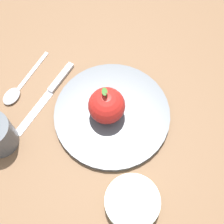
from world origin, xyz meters
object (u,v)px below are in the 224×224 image
Objects in this scene: side_bowl at (132,202)px; knife at (51,91)px; dinner_plate at (112,114)px; spoon at (16,90)px; apple at (107,106)px.

side_bowl is 0.32m from knife.
knife is at bearing 39.91° from dinner_plate.
side_bowl is at bearing 164.97° from dinner_plate.
dinner_plate is at bearing -132.18° from spoon.
dinner_plate reaches higher than spoon.
side_bowl is (-0.20, 0.04, -0.04)m from apple.
spoon is at bearing 63.37° from knife.
side_bowl is 0.58× the size of knife.
apple is 0.16m from knife.
knife is at bearing 37.60° from apple.
dinner_plate is 0.24m from spoon.
apple is at bearing 71.17° from dinner_plate.
spoon is (0.16, 0.17, -0.00)m from dinner_plate.
knife is at bearing 8.96° from side_bowl.
apple is 0.20m from side_bowl.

